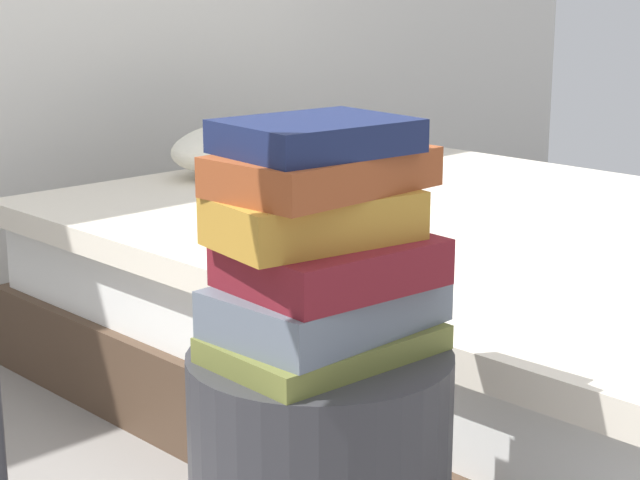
{
  "coord_description": "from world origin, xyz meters",
  "views": [
    {
      "loc": [
        -0.95,
        -0.96,
        1.03
      ],
      "look_at": [
        0.0,
        0.0,
        0.7
      ],
      "focal_mm": 60.18,
      "sensor_mm": 36.0,
      "label": 1
    }
  ],
  "objects": [
    {
      "name": "book_rust",
      "position": [
        0.01,
        0.01,
        0.78
      ],
      "size": [
        0.29,
        0.18,
        0.05
      ],
      "primitive_type": "cube",
      "rotation": [
        0.0,
        0.0,
        0.03
      ],
      "color": "#994723",
      "rests_on": "book_ochre"
    },
    {
      "name": "book_navy",
      "position": [
        0.0,
        0.01,
        0.83
      ],
      "size": [
        0.25,
        0.2,
        0.04
      ],
      "primitive_type": "cube",
      "rotation": [
        0.0,
        0.0,
        -0.11
      ],
      "color": "#19234C",
      "rests_on": "book_rust"
    },
    {
      "name": "book_olive",
      "position": [
        -0.0,
        -0.01,
        0.56
      ],
      "size": [
        0.3,
        0.21,
        0.03
      ],
      "primitive_type": "cube",
      "rotation": [
        0.0,
        0.0,
        -0.05
      ],
      "color": "olive",
      "rests_on": "side_table"
    },
    {
      "name": "book_slate",
      "position": [
        0.01,
        -0.0,
        0.6
      ],
      "size": [
        0.3,
        0.2,
        0.06
      ],
      "primitive_type": "cube",
      "rotation": [
        0.0,
        0.0,
        0.02
      ],
      "color": "slate",
      "rests_on": "book_olive"
    },
    {
      "name": "book_maroon",
      "position": [
        0.01,
        -0.01,
        0.66
      ],
      "size": [
        0.27,
        0.22,
        0.06
      ],
      "primitive_type": "cube",
      "rotation": [
        0.0,
        0.0,
        -0.09
      ],
      "color": "maroon",
      "rests_on": "book_slate"
    },
    {
      "name": "bed",
      "position": [
        1.09,
        0.62,
        0.23
      ],
      "size": [
        1.55,
        2.02,
        0.62
      ],
      "rotation": [
        0.0,
        0.0,
        -0.01
      ],
      "color": "#4C3828",
      "rests_on": "ground_plane"
    },
    {
      "name": "book_ochre",
      "position": [
        -0.01,
        0.0,
        0.73
      ],
      "size": [
        0.28,
        0.19,
        0.06
      ],
      "primitive_type": "cube",
      "rotation": [
        0.0,
        0.0,
        -0.17
      ],
      "color": "#B7842D",
      "rests_on": "book_maroon"
    }
  ]
}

